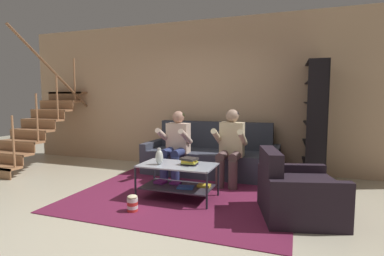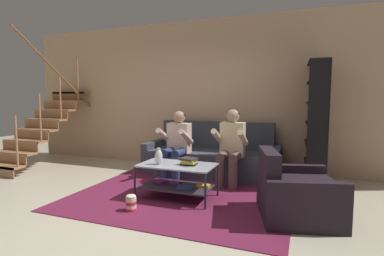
{
  "view_description": "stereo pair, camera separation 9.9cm",
  "coord_description": "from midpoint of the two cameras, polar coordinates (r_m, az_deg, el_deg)",
  "views": [
    {
      "loc": [
        1.71,
        -3.27,
        1.38
      ],
      "look_at": [
        0.22,
        0.92,
        0.94
      ],
      "focal_mm": 28.0,
      "sensor_mm": 36.0,
      "label": 1
    },
    {
      "loc": [
        1.81,
        -3.24,
        1.38
      ],
      "look_at": [
        0.22,
        0.92,
        0.94
      ],
      "focal_mm": 28.0,
      "sensor_mm": 36.0,
      "label": 2
    }
  ],
  "objects": [
    {
      "name": "ground",
      "position": [
        3.95,
        -8.52,
        -14.85
      ],
      "size": [
        16.8,
        16.8,
        0.0
      ],
      "primitive_type": "plane",
      "color": "beige"
    },
    {
      "name": "back_partition",
      "position": [
        5.98,
        2.49,
        6.34
      ],
      "size": [
        8.4,
        0.12,
        2.9
      ],
      "primitive_type": "cube",
      "color": "tan",
      "rests_on": "ground"
    },
    {
      "name": "staircase_run",
      "position": [
        6.92,
        -26.95,
        1.76
      ],
      "size": [
        0.91,
        2.33,
        2.64
      ],
      "color": "#AC764E",
      "rests_on": "ground"
    },
    {
      "name": "couch",
      "position": [
        5.49,
        3.1,
        -5.61
      ],
      "size": [
        2.41,
        0.86,
        0.94
      ],
      "color": "#3C4050",
      "rests_on": "ground"
    },
    {
      "name": "person_seated_left",
      "position": [
        5.11,
        -3.66,
        -2.69
      ],
      "size": [
        0.5,
        0.58,
        1.16
      ],
      "color": "navy",
      "rests_on": "ground"
    },
    {
      "name": "person_seated_right",
      "position": [
        4.82,
        6.76,
        -3.0
      ],
      "size": [
        0.5,
        0.58,
        1.2
      ],
      "color": "brown",
      "rests_on": "ground"
    },
    {
      "name": "coffee_table",
      "position": [
        4.18,
        -3.37,
        -9.18
      ],
      "size": [
        1.03,
        0.59,
        0.48
      ],
      "color": "#ADB6C5",
      "rests_on": "ground"
    },
    {
      "name": "area_rug",
      "position": [
        4.79,
        -0.23,
        -11.03
      ],
      "size": [
        3.0,
        3.39,
        0.01
      ],
      "color": "maroon",
      "rests_on": "ground"
    },
    {
      "name": "vase",
      "position": [
        4.14,
        -6.94,
        -5.46
      ],
      "size": [
        0.11,
        0.11,
        0.23
      ],
      "color": "silver",
      "rests_on": "coffee_table"
    },
    {
      "name": "book_stack",
      "position": [
        4.1,
        -1.22,
        -6.35
      ],
      "size": [
        0.24,
        0.22,
        0.1
      ],
      "color": "#221D2A",
      "rests_on": "coffee_table"
    },
    {
      "name": "bookshelf",
      "position": [
        5.35,
        22.14,
        0.05
      ],
      "size": [
        0.34,
        1.08,
        1.96
      ],
      "color": "black",
      "rests_on": "ground"
    },
    {
      "name": "armchair",
      "position": [
        3.75,
        18.55,
        -11.85
      ],
      "size": [
        1.05,
        1.09,
        0.79
      ],
      "color": "black",
      "rests_on": "ground"
    },
    {
      "name": "popcorn_tub",
      "position": [
        3.84,
        -12.03,
        -13.86
      ],
      "size": [
        0.13,
        0.13,
        0.21
      ],
      "color": "red",
      "rests_on": "ground"
    }
  ]
}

